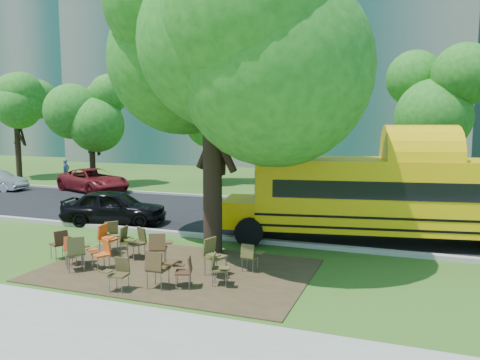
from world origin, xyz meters
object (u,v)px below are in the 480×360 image
at_px(chair_4, 158,266).
at_px(chair_6, 185,269).
at_px(chair_8, 60,241).
at_px(bg_car_red, 93,180).
at_px(chair_14, 106,237).
at_px(chair_5, 119,271).
at_px(pedestrian_a, 66,171).
at_px(black_car, 114,207).
at_px(chair_13, 250,255).
at_px(chair_9, 137,240).
at_px(chair_15, 112,233).
at_px(main_tree, 212,56).
at_px(chair_3, 102,251).
at_px(chair_0, 74,247).
at_px(chair_11, 159,246).
at_px(chair_12, 213,253).
at_px(chair_2, 76,250).
at_px(school_bus, 414,196).
at_px(chair_10, 128,239).
at_px(chair_7, 218,266).
at_px(chair_1, 73,247).

distance_m(chair_4, chair_6, 0.64).
bearing_deg(chair_8, bg_car_red, 59.08).
bearing_deg(chair_6, chair_14, 43.32).
xyz_separation_m(chair_4, chair_5, (-0.78, -0.41, -0.09)).
xyz_separation_m(chair_6, pedestrian_a, (-16.50, 15.31, 0.29)).
bearing_deg(black_car, chair_13, -131.57).
height_order(chair_9, chair_15, chair_9).
distance_m(main_tree, chair_3, 6.18).
relative_size(chair_0, chair_11, 0.86).
height_order(chair_0, chair_12, chair_12).
bearing_deg(chair_2, chair_13, -27.92).
bearing_deg(bg_car_red, chair_13, -108.43).
xyz_separation_m(chair_3, black_car, (-3.08, 4.93, 0.17)).
distance_m(school_bus, black_car, 10.87).
bearing_deg(chair_10, chair_5, 21.19).
height_order(chair_12, black_car, black_car).
bearing_deg(chair_3, chair_5, 167.97).
height_order(chair_15, black_car, black_car).
distance_m(chair_6, pedestrian_a, 22.51).
relative_size(chair_3, chair_12, 0.84).
bearing_deg(black_car, chair_0, -169.07).
xyz_separation_m(chair_2, chair_9, (0.84, 1.58, -0.03)).
height_order(chair_7, chair_12, chair_12).
height_order(main_tree, chair_14, main_tree).
height_order(chair_5, black_car, black_car).
distance_m(chair_5, chair_10, 2.69).
height_order(chair_5, bg_car_red, bg_car_red).
height_order(chair_14, pedestrian_a, pedestrian_a).
relative_size(chair_10, chair_11, 0.98).
bearing_deg(chair_9, chair_13, -151.68).
distance_m(chair_0, chair_6, 3.75).
bearing_deg(chair_14, pedestrian_a, -138.26).
xyz_separation_m(chair_5, chair_9, (-1.05, 2.42, 0.07)).
xyz_separation_m(chair_0, chair_1, (0.02, -0.03, 0.03)).
bearing_deg(chair_4, chair_13, 50.32).
distance_m(chair_13, black_car, 7.84).
height_order(chair_10, chair_11, chair_11).
xyz_separation_m(chair_11, pedestrian_a, (-15.06, 14.03, 0.19)).
height_order(chair_0, chair_6, chair_0).
distance_m(chair_5, chair_7, 2.30).
bearing_deg(chair_8, chair_7, -70.59).
bearing_deg(black_car, chair_6, -145.73).
bearing_deg(chair_14, chair_8, -55.30).
height_order(main_tree, chair_4, main_tree).
xyz_separation_m(main_tree, chair_10, (-2.11, -1.28, -5.20)).
height_order(chair_2, chair_10, chair_2).
height_order(chair_12, chair_14, chair_12).
bearing_deg(chair_12, chair_3, -62.70).
bearing_deg(chair_4, chair_6, 26.09).
relative_size(chair_7, bg_car_red, 0.17).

